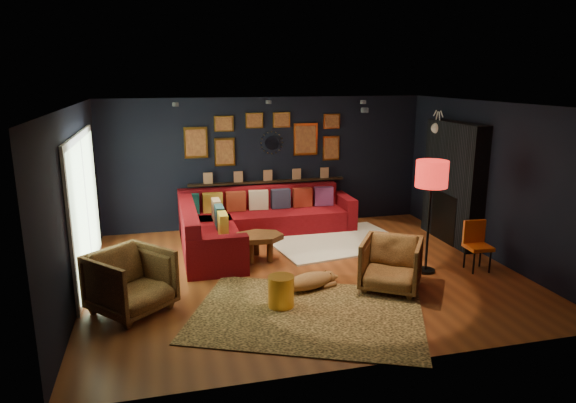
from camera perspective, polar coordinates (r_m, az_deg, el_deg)
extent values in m
plane|color=brown|center=(8.15, 1.75, -7.85)|extent=(6.50, 6.50, 0.00)
plane|color=black|center=(10.39, -2.36, 4.35)|extent=(6.50, 0.00, 6.50)
plane|color=black|center=(5.27, 10.10, -5.32)|extent=(6.50, 0.00, 6.50)
plane|color=black|center=(7.56, -22.57, -0.31)|extent=(0.00, 5.50, 5.50)
plane|color=black|center=(9.19, 21.71, 2.12)|extent=(0.00, 5.50, 5.50)
plane|color=beige|center=(7.58, 1.90, 10.73)|extent=(6.50, 6.50, 0.00)
cube|color=maroon|center=(10.11, -2.83, -2.26)|extent=(3.20, 0.95, 0.42)
cube|color=maroon|center=(10.34, -3.25, 0.51)|extent=(3.20, 0.24, 0.46)
cube|color=maroon|center=(10.53, 6.27, -1.05)|extent=(0.22, 0.95, 0.64)
cube|color=maroon|center=(8.91, -8.54, -4.63)|extent=(0.95, 2.20, 0.42)
cube|color=maroon|center=(8.77, -10.95, -2.18)|extent=(0.24, 2.20, 0.46)
cube|color=maroon|center=(7.94, -7.82, -6.11)|extent=(0.95, 0.22, 0.64)
cube|color=#165855|center=(9.98, -10.93, -0.28)|extent=(0.38, 0.14, 0.38)
cube|color=#BD8728|center=(10.01, -8.36, -0.12)|extent=(0.38, 0.14, 0.38)
cube|color=maroon|center=(10.07, -5.82, 0.03)|extent=(0.38, 0.14, 0.38)
cube|color=beige|center=(10.14, -3.30, 0.18)|extent=(0.38, 0.14, 0.38)
cube|color=#2A2B46|center=(10.23, -0.83, 0.32)|extent=(0.38, 0.14, 0.38)
cube|color=maroon|center=(10.34, 1.60, 0.47)|extent=(0.38, 0.14, 0.38)
cube|color=#642B5D|center=(10.47, 3.97, 0.60)|extent=(0.38, 0.14, 0.38)
cube|color=tan|center=(9.48, -7.98, -0.90)|extent=(0.14, 0.38, 0.38)
cube|color=#28525E|center=(9.00, -7.62, -1.69)|extent=(0.14, 0.38, 0.38)
cube|color=yellow|center=(8.53, -7.23, -2.56)|extent=(0.14, 0.38, 0.38)
cube|color=black|center=(10.39, -2.26, 2.22)|extent=(3.20, 0.12, 0.04)
cube|color=gold|center=(10.10, -10.20, 6.45)|extent=(0.45, 0.03, 0.60)
cube|color=#AD6A34|center=(10.08, -10.19, 6.44)|extent=(0.38, 0.01, 0.51)
cube|color=gold|center=(10.18, -7.05, 5.49)|extent=(0.40, 0.03, 0.55)
cube|color=#AD6A34|center=(10.16, -7.04, 5.47)|extent=(0.34, 0.01, 0.47)
cube|color=gold|center=(10.12, -7.14, 8.57)|extent=(0.38, 0.03, 0.30)
cube|color=#AD6A34|center=(10.10, -7.13, 8.56)|extent=(0.32, 0.01, 0.25)
cube|color=gold|center=(10.48, 1.96, 6.93)|extent=(0.50, 0.03, 0.65)
cube|color=#AD6A34|center=(10.47, 1.99, 6.91)|extent=(0.42, 0.01, 0.55)
cube|color=gold|center=(10.67, 4.80, 5.93)|extent=(0.35, 0.03, 0.50)
cube|color=#AD6A34|center=(10.66, 4.83, 5.91)|extent=(0.30, 0.01, 0.42)
cube|color=gold|center=(10.61, 4.86, 8.87)|extent=(0.35, 0.03, 0.30)
cube|color=#AD6A34|center=(10.60, 4.90, 8.86)|extent=(0.30, 0.01, 0.25)
cube|color=gold|center=(10.20, -3.77, 8.97)|extent=(0.35, 0.03, 0.30)
cube|color=#AD6A34|center=(10.18, -3.75, 8.96)|extent=(0.30, 0.01, 0.25)
cube|color=gold|center=(10.32, -0.72, 9.05)|extent=(0.35, 0.03, 0.30)
cube|color=#AD6A34|center=(10.30, -0.70, 9.05)|extent=(0.30, 0.01, 0.25)
cylinder|color=silver|center=(10.32, -1.80, 6.54)|extent=(0.28, 0.03, 0.28)
cone|color=gold|center=(10.37, -0.61, 6.58)|extent=(0.03, 0.16, 0.03)
cone|color=gold|center=(10.35, -0.70, 7.04)|extent=(0.04, 0.16, 0.04)
cone|color=gold|center=(10.33, -0.96, 7.42)|extent=(0.04, 0.16, 0.04)
cone|color=gold|center=(10.31, -1.35, 7.67)|extent=(0.04, 0.16, 0.04)
cone|color=gold|center=(10.29, -1.81, 7.75)|extent=(0.03, 0.16, 0.03)
cone|color=gold|center=(10.28, -2.28, 7.64)|extent=(0.04, 0.16, 0.04)
cone|color=gold|center=(10.27, -2.67, 7.37)|extent=(0.04, 0.16, 0.04)
cone|color=gold|center=(10.27, -2.92, 6.96)|extent=(0.04, 0.16, 0.04)
cone|color=gold|center=(10.27, -3.01, 6.49)|extent=(0.03, 0.16, 0.03)
cone|color=gold|center=(10.29, -2.91, 6.03)|extent=(0.04, 0.16, 0.04)
cone|color=gold|center=(10.31, -2.65, 5.65)|extent=(0.04, 0.16, 0.04)
cone|color=gold|center=(10.33, -2.25, 5.40)|extent=(0.04, 0.16, 0.04)
cone|color=gold|center=(10.35, -1.80, 5.33)|extent=(0.03, 0.16, 0.03)
cone|color=gold|center=(10.37, -1.34, 5.44)|extent=(0.04, 0.16, 0.04)
cone|color=gold|center=(10.37, -0.95, 5.71)|extent=(0.04, 0.16, 0.04)
cone|color=gold|center=(10.38, -0.70, 6.11)|extent=(0.04, 0.16, 0.04)
cube|color=black|center=(9.87, 17.89, 2.01)|extent=(0.30, 1.60, 2.20)
cube|color=black|center=(9.99, 17.32, -1.66)|extent=(0.20, 0.80, 0.90)
cone|color=white|center=(10.21, 17.24, 7.83)|extent=(0.35, 0.28, 0.28)
sphere|color=white|center=(10.09, 16.16, 7.84)|extent=(0.20, 0.20, 0.20)
cylinder|color=white|center=(10.04, 16.50, 8.76)|extent=(0.02, 0.10, 0.28)
cylinder|color=white|center=(10.14, 16.16, 8.83)|extent=(0.02, 0.10, 0.28)
cube|color=white|center=(8.18, -21.67, -0.66)|extent=(0.04, 2.80, 2.20)
cube|color=#BCE0AB|center=(8.18, -21.50, -0.65)|extent=(0.01, 2.60, 2.00)
cube|color=white|center=(8.18, -21.46, -0.65)|extent=(0.02, 0.06, 2.00)
cylinder|color=black|center=(8.49, -12.39, 10.48)|extent=(0.10, 0.10, 0.06)
cylinder|color=black|center=(9.09, -2.18, 10.99)|extent=(0.10, 0.10, 0.06)
cylinder|color=black|center=(9.18, 8.36, 10.88)|extent=(0.10, 0.10, 0.06)
cylinder|color=black|center=(7.03, 8.51, 10.01)|extent=(0.10, 0.10, 0.06)
cube|color=white|center=(9.59, 5.41, -4.43)|extent=(2.62, 2.08, 0.03)
cube|color=tan|center=(6.80, 2.22, -12.38)|extent=(3.52, 3.09, 0.02)
cylinder|color=brown|center=(8.40, -4.16, -5.73)|extent=(0.11, 0.11, 0.34)
cylinder|color=brown|center=(8.45, -2.01, -5.57)|extent=(0.11, 0.11, 0.34)
cylinder|color=brown|center=(8.77, -3.56, -4.86)|extent=(0.11, 0.11, 0.34)
cylinder|color=maroon|center=(8.66, -8.20, -5.13)|extent=(0.56, 0.56, 0.37)
imported|color=#BD793C|center=(7.00, -17.08, -8.23)|extent=(1.21, 1.21, 0.91)
imported|color=#BD793C|center=(7.53, 11.38, -6.61)|extent=(1.09, 1.08, 0.83)
cylinder|color=gold|center=(6.91, -0.78, -10.00)|extent=(0.35, 0.35, 0.44)
cylinder|color=black|center=(8.51, 19.95, -6.37)|extent=(0.03, 0.03, 0.39)
cylinder|color=black|center=(8.65, 21.53, -6.18)|extent=(0.03, 0.03, 0.39)
cylinder|color=black|center=(8.73, 19.03, -5.78)|extent=(0.03, 0.03, 0.39)
cylinder|color=black|center=(8.87, 20.58, -5.60)|extent=(0.03, 0.03, 0.39)
cube|color=orange|center=(8.63, 20.38, -4.77)|extent=(0.39, 0.39, 0.06)
cube|color=orange|center=(8.69, 19.98, -3.12)|extent=(0.37, 0.07, 0.37)
cylinder|color=black|center=(8.44, 15.01, -7.40)|extent=(0.30, 0.30, 0.04)
cylinder|color=black|center=(8.21, 15.33, -2.62)|extent=(0.04, 0.04, 1.43)
cylinder|color=red|center=(8.03, 15.69, 2.98)|extent=(0.49, 0.49, 0.40)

